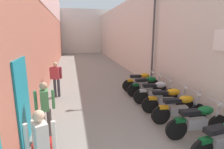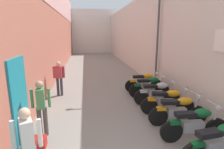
# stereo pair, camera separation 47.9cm
# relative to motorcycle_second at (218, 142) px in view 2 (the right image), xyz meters

# --- Properties ---
(ground_plane) EXTENTS (41.12, 41.12, 0.00)m
(ground_plane) POSITION_rel_motorcycle_second_xyz_m (-1.79, 8.81, -0.50)
(ground_plane) COLOR gray
(building_left) EXTENTS (0.45, 25.12, 7.48)m
(building_left) POSITION_rel_motorcycle_second_xyz_m (-4.72, 10.77, 3.28)
(building_left) COLOR #B76651
(building_left) RESTS_ON ground
(building_right) EXTENTS (0.45, 25.12, 5.16)m
(building_right) POSITION_rel_motorcycle_second_xyz_m (1.14, 10.81, 2.08)
(building_right) COLOR beige
(building_right) RESTS_ON ground
(building_far_end) EXTENTS (8.47, 2.00, 6.01)m
(building_far_end) POSITION_rel_motorcycle_second_xyz_m (-1.79, 24.37, 2.50)
(building_far_end) COLOR silver
(building_far_end) RESTS_ON ground
(motorcycle_second) EXTENTS (1.85, 0.58, 1.04)m
(motorcycle_second) POSITION_rel_motorcycle_second_xyz_m (0.00, 0.00, 0.00)
(motorcycle_second) COLOR black
(motorcycle_second) RESTS_ON ground
(motorcycle_third) EXTENTS (1.85, 0.58, 1.04)m
(motorcycle_third) POSITION_rel_motorcycle_second_xyz_m (0.00, 0.87, 0.00)
(motorcycle_third) COLOR black
(motorcycle_third) RESTS_ON ground
(motorcycle_fourth) EXTENTS (1.85, 0.58, 1.04)m
(motorcycle_fourth) POSITION_rel_motorcycle_second_xyz_m (0.00, 1.74, 0.00)
(motorcycle_fourth) COLOR black
(motorcycle_fourth) RESTS_ON ground
(motorcycle_fifth) EXTENTS (1.84, 0.58, 1.04)m
(motorcycle_fifth) POSITION_rel_motorcycle_second_xyz_m (-0.00, 2.50, 0.00)
(motorcycle_fifth) COLOR black
(motorcycle_fifth) RESTS_ON ground
(motorcycle_sixth) EXTENTS (1.85, 0.58, 1.04)m
(motorcycle_sixth) POSITION_rel_motorcycle_second_xyz_m (0.00, 3.45, 0.00)
(motorcycle_sixth) COLOR black
(motorcycle_sixth) RESTS_ON ground
(motorcycle_seventh) EXTENTS (1.85, 0.58, 1.04)m
(motorcycle_seventh) POSITION_rel_motorcycle_second_xyz_m (0.00, 4.35, 0.00)
(motorcycle_seventh) COLOR black
(motorcycle_seventh) RESTS_ON ground
(motorcycle_eighth) EXTENTS (1.85, 0.58, 1.04)m
(motorcycle_eighth) POSITION_rel_motorcycle_second_xyz_m (0.00, 5.09, 0.00)
(motorcycle_eighth) COLOR black
(motorcycle_eighth) RESTS_ON ground
(pedestrian_by_doorway) EXTENTS (0.52, 0.39, 1.57)m
(pedestrian_by_doorway) POSITION_rel_motorcycle_second_xyz_m (-3.83, -0.09, 0.42)
(pedestrian_by_doorway) COLOR #8C7251
(pedestrian_by_doorway) RESTS_ON ground
(pedestrian_mid_alley) EXTENTS (0.52, 0.37, 1.57)m
(pedestrian_mid_alley) POSITION_rel_motorcycle_second_xyz_m (-4.00, 1.74, 0.42)
(pedestrian_mid_alley) COLOR #564C47
(pedestrian_mid_alley) RESTS_ON ground
(pedestrian_further_down) EXTENTS (0.52, 0.30, 1.57)m
(pedestrian_further_down) POSITION_rel_motorcycle_second_xyz_m (-3.97, 5.13, 0.42)
(pedestrian_further_down) COLOR #383842
(pedestrian_further_down) RESTS_ON ground
(plastic_crate) EXTENTS (0.44, 0.32, 0.28)m
(plastic_crate) POSITION_rel_motorcycle_second_xyz_m (-4.04, 1.13, -0.36)
(plastic_crate) COLOR red
(plastic_crate) RESTS_ON ground
(umbrella_leaning) EXTENTS (0.20, 0.35, 0.97)m
(umbrella_leaning) POSITION_rel_motorcycle_second_xyz_m (-3.98, 0.60, 0.18)
(umbrella_leaning) COLOR #4C4C4C
(umbrella_leaning) RESTS_ON ground
(street_lamp) EXTENTS (0.79, 0.18, 4.88)m
(street_lamp) POSITION_rel_motorcycle_second_xyz_m (0.70, 5.68, 2.34)
(street_lamp) COLOR #47474C
(street_lamp) RESTS_ON ground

